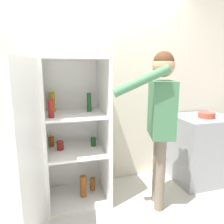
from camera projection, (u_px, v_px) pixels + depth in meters
The scene contains 5 objects.
wall_back at pixel (92, 88), 2.80m from camera, with size 7.00×0.06×2.55m.
refrigerator at pixel (67, 135), 2.35m from camera, with size 0.86×1.32×1.65m.
person at pixel (161, 111), 2.28m from camera, with size 0.74×0.52×1.70m.
counter at pixel (201, 148), 2.99m from camera, with size 0.74×0.65×0.90m.
bowl at pixel (207, 115), 2.82m from camera, with size 0.21×0.21×0.07m.
Camera 1 is at (-0.52, -1.78, 1.54)m, focal length 35.00 mm.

